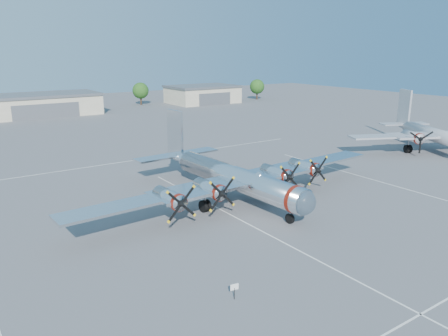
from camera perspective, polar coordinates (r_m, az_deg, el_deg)
ground at (r=44.96m, az=-0.16°, el=-5.60°), size 260.00×260.00×0.00m
parking_lines at (r=43.62m, az=1.13°, el=-6.27°), size 60.00×50.08×0.01m
hangar_center at (r=119.86m, az=-22.95°, el=7.64°), size 28.60×14.60×5.40m
hangar_east at (r=137.60m, az=-2.81°, el=9.62°), size 20.60×14.60×5.40m
tree_east at (r=134.50m, az=-10.85°, el=9.89°), size 4.80×4.80×6.64m
tree_far_east at (r=147.32m, az=4.34°, el=10.55°), size 4.80×4.80×6.64m
main_bomber_b29 at (r=48.60m, az=0.79°, el=-3.98°), size 40.42×28.83×8.62m
twin_engine_east at (r=79.32m, az=25.17°, el=2.11°), size 34.98×31.01×9.17m
info_placard at (r=29.74m, az=1.37°, el=-15.47°), size 0.58×0.15×1.12m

